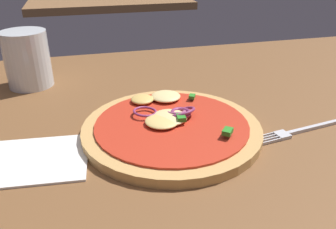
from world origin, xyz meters
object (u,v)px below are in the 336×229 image
beer_glass (28,62)px  napkin (25,161)px  pizza (171,126)px  fork (305,129)px

beer_glass → napkin: (0.02, -0.27, -0.04)m
pizza → beer_glass: bearing=130.8°
pizza → napkin: bearing=-172.4°
beer_glass → fork: bearing=-36.0°
pizza → beer_glass: beer_glass is taller
pizza → fork: size_ratio=1.33×
pizza → fork: 0.19m
napkin → pizza: bearing=7.6°
fork → napkin: size_ratio=1.18×
fork → beer_glass: bearing=144.0°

